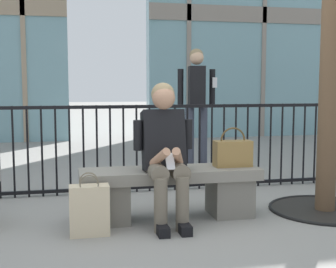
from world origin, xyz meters
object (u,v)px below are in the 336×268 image
Objects in this scene: seated_person_with_phone at (165,149)px; bystander_at_railing at (196,99)px; handbag_on_bench at (233,153)px; shopping_bag at (89,210)px; stone_bench at (170,188)px.

bystander_at_railing reaches higher than seated_person_with_phone.
shopping_bag is (-1.31, -0.32, -0.37)m from handbag_on_bench.
stone_bench is at bearing -110.80° from bystander_at_railing.
handbag_on_bench is (0.58, -0.01, 0.31)m from stone_bench.
bystander_at_railing is at bearing 82.13° from handbag_on_bench.
bystander_at_railing is (0.33, 2.42, 0.42)m from handbag_on_bench.
bystander_at_railing is (0.91, 2.41, 0.73)m from stone_bench.
shopping_bag is (-0.66, -0.20, -0.44)m from seated_person_with_phone.
stone_bench is at bearing 60.30° from seated_person_with_phone.
seated_person_with_phone is at bearing -111.28° from bystander_at_railing.
stone_bench is 0.80m from shopping_bag.
bystander_at_railing is at bearing 58.97° from shopping_bag.
bystander_at_railing is (1.64, 2.73, 0.79)m from shopping_bag.
handbag_on_bench reaches higher than shopping_bag.
handbag_on_bench is 1.40m from shopping_bag.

